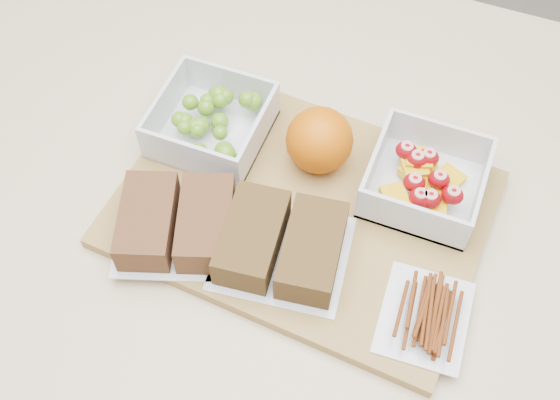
# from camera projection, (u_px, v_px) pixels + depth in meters

# --- Properties ---
(counter) EXTENTS (1.20, 0.90, 0.90)m
(counter) POSITION_uv_depth(u_px,v_px,m) (283.00, 351.00, 1.21)
(counter) COLOR beige
(counter) RESTS_ON ground
(cutting_board) EXTENTS (0.44, 0.33, 0.02)m
(cutting_board) POSITION_uv_depth(u_px,v_px,m) (302.00, 209.00, 0.83)
(cutting_board) COLOR olive
(cutting_board) RESTS_ON counter
(grape_container) EXTENTS (0.13, 0.13, 0.06)m
(grape_container) POSITION_uv_depth(u_px,v_px,m) (213.00, 121.00, 0.86)
(grape_container) COLOR silver
(grape_container) RESTS_ON cutting_board
(fruit_container) EXTENTS (0.13, 0.13, 0.05)m
(fruit_container) POSITION_uv_depth(u_px,v_px,m) (424.00, 181.00, 0.82)
(fruit_container) COLOR silver
(fruit_container) RESTS_ON cutting_board
(orange) EXTENTS (0.08, 0.08, 0.08)m
(orange) POSITION_uv_depth(u_px,v_px,m) (319.00, 140.00, 0.83)
(orange) COLOR #C75904
(orange) RESTS_ON cutting_board
(sandwich_bag_left) EXTENTS (0.17, 0.16, 0.04)m
(sandwich_bag_left) POSITION_uv_depth(u_px,v_px,m) (177.00, 223.00, 0.79)
(sandwich_bag_left) COLOR silver
(sandwich_bag_left) RESTS_ON cutting_board
(sandwich_bag_center) EXTENTS (0.16, 0.15, 0.04)m
(sandwich_bag_center) POSITION_uv_depth(u_px,v_px,m) (282.00, 244.00, 0.77)
(sandwich_bag_center) COLOR silver
(sandwich_bag_center) RESTS_ON cutting_board
(pretzel_bag) EXTENTS (0.10, 0.12, 0.03)m
(pretzel_bag) POSITION_uv_depth(u_px,v_px,m) (426.00, 313.00, 0.74)
(pretzel_bag) COLOR silver
(pretzel_bag) RESTS_ON cutting_board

